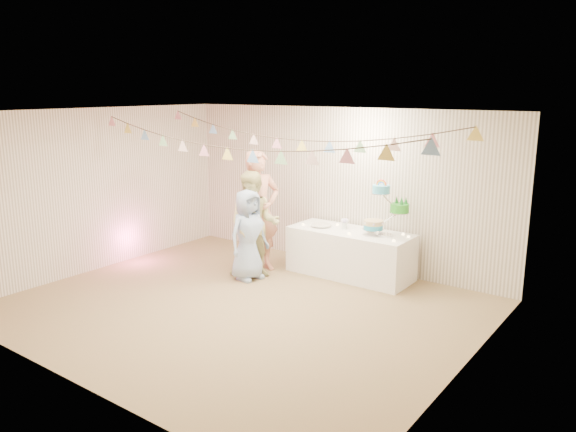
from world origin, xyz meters
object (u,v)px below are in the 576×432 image
Objects in this scene: person_adult_b at (254,225)px; person_child at (248,235)px; table at (350,253)px; person_adult_a at (259,211)px; cake_stand at (385,208)px.

person_adult_b reaches higher than person_child.
table is at bearing 6.70° from person_adult_b.
table is at bearing -38.72° from person_child.
person_adult_a is (-1.33, -0.63, 0.61)m from table.
cake_stand reaches higher than person_child.
person_adult_b is 0.21m from person_child.
cake_stand is at bearing -47.90° from person_child.
person_adult_b is 1.18× the size of person_child.
cake_stand is 2.11m from person_child.
person_adult_a is 1.18× the size of person_adult_b.
person_adult_a is at bearing -160.20° from cake_stand.
person_adult_b reaches higher than table.
cake_stand reaches higher than table.
person_adult_b is at bearing -130.90° from person_adult_a.
table is 1.63m from person_child.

